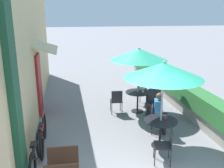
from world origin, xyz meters
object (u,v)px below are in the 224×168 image
(patio_umbrella_near, at_px, (164,70))
(seated_patron_near_right, at_px, (160,111))
(cafe_chair_mid_left, at_px, (155,104))
(cafe_chair_near_left, at_px, (166,143))
(patio_table_near, at_px, (160,126))
(coffee_cup_mid, at_px, (143,91))
(seated_patron_mid_right, at_px, (145,88))
(patio_table_mid, at_px, (138,97))
(seated_patron_mid_left, at_px, (153,100))
(cafe_chair_mid_back, at_px, (117,100))
(cafe_chair_mid_right, at_px, (142,92))
(coffee_cup_near, at_px, (166,117))
(patio_umbrella_mid, at_px, (139,54))
(bicycle_leaning, at_px, (36,154))
(cafe_chair_near_right, at_px, (156,116))
(bicycle_second, at_px, (43,135))

(patio_umbrella_near, xyz_separation_m, seated_patron_near_right, (0.26, 0.73, -1.40))
(cafe_chair_mid_left, bearing_deg, cafe_chair_near_left, 138.39)
(patio_umbrella_near, distance_m, cafe_chair_mid_left, 2.44)
(patio_table_near, bearing_deg, seated_patron_near_right, 70.47)
(patio_umbrella_near, distance_m, coffee_cup_mid, 2.71)
(seated_patron_near_right, relative_size, seated_patron_mid_right, 1.00)
(patio_umbrella_near, height_order, seated_patron_mid_right, patio_umbrella_near)
(patio_table_near, height_order, coffee_cup_mid, coffee_cup_mid)
(patio_table_mid, xyz_separation_m, cafe_chair_mid_left, (0.42, -0.66, -0.06))
(patio_table_near, xyz_separation_m, patio_umbrella_near, (0.00, 0.00, 1.52))
(patio_table_near, distance_m, seated_patron_mid_right, 3.13)
(seated_patron_mid_left, height_order, cafe_chair_mid_back, seated_patron_mid_left)
(cafe_chair_mid_right, bearing_deg, patio_table_near, 24.84)
(coffee_cup_near, relative_size, seated_patron_mid_left, 0.07)
(patio_umbrella_near, bearing_deg, cafe_chair_mid_back, 105.99)
(seated_patron_near_right, distance_m, patio_table_mid, 1.73)
(patio_table_mid, bearing_deg, cafe_chair_mid_back, -177.37)
(patio_table_near, xyz_separation_m, patio_umbrella_mid, (0.09, 2.45, 1.52))
(coffee_cup_near, bearing_deg, cafe_chair_mid_right, 84.54)
(cafe_chair_mid_back, bearing_deg, coffee_cup_mid, 0.26)
(patio_umbrella_near, distance_m, seated_patron_near_right, 1.60)
(cafe_chair_mid_right, relative_size, cafe_chair_mid_back, 1.00)
(coffee_cup_near, xyz_separation_m, cafe_chair_mid_right, (0.29, 3.08, -0.27))
(patio_table_near, relative_size, coffee_cup_mid, 9.75)
(cafe_chair_mid_right, bearing_deg, patio_table_mid, 5.61)
(coffee_cup_near, distance_m, bicycle_leaning, 3.36)
(cafe_chair_near_right, relative_size, seated_patron_near_right, 0.70)
(cafe_chair_near_right, height_order, cafe_chair_mid_right, same)
(patio_table_near, xyz_separation_m, cafe_chair_mid_left, (0.51, 1.79, -0.06))
(seated_patron_near_right, distance_m, bicycle_second, 3.34)
(cafe_chair_near_left, xyz_separation_m, cafe_chair_near_right, (0.31, 1.53, 0.00))
(seated_patron_mid_left, relative_size, coffee_cup_mid, 13.89)
(coffee_cup_near, distance_m, cafe_chair_mid_right, 3.11)
(cafe_chair_near_left, bearing_deg, patio_umbrella_mid, 12.60)
(coffee_cup_near, relative_size, bicycle_second, 0.05)
(cafe_chair_near_right, bearing_deg, seated_patron_mid_left, -177.96)
(bicycle_second, bearing_deg, cafe_chair_near_right, 4.26)
(cafe_chair_near_right, distance_m, patio_table_mid, 1.68)
(cafe_chair_near_left, relative_size, seated_patron_near_right, 0.70)
(cafe_chair_mid_back, bearing_deg, seated_patron_mid_left, -28.42)
(patio_table_mid, distance_m, coffee_cup_mid, 0.28)
(cafe_chair_near_left, bearing_deg, patio_umbrella_near, 5.61)
(cafe_chair_mid_right, height_order, bicycle_second, cafe_chair_mid_right)
(patio_umbrella_near, height_order, seated_patron_near_right, patio_umbrella_near)
(cafe_chair_mid_left, height_order, bicycle_leaning, cafe_chair_mid_left)
(bicycle_leaning, bearing_deg, bicycle_second, 86.72)
(seated_patron_mid_right, distance_m, coffee_cup_mid, 0.78)
(seated_patron_near_right, distance_m, coffee_cup_near, 0.69)
(patio_table_mid, distance_m, cafe_chair_mid_left, 0.78)
(cafe_chair_near_left, xyz_separation_m, seated_patron_near_right, (0.41, 1.50, 0.17))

